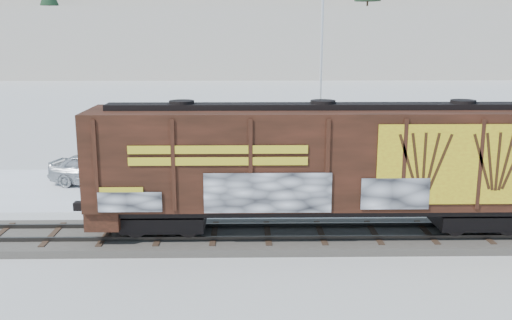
{
  "coord_description": "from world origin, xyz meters",
  "views": [
    {
      "loc": [
        -0.78,
        -20.22,
        7.57
      ],
      "look_at": [
        -0.38,
        3.0,
        2.43
      ],
      "focal_mm": 40.0,
      "sensor_mm": 36.0,
      "label": 1
    }
  ],
  "objects_px": {
    "car_white": "(318,168)",
    "car_silver": "(98,169)",
    "flagpole": "(322,93)",
    "hopper_railcar": "(322,161)",
    "car_dark": "(470,178)"
  },
  "relations": [
    {
      "from": "car_white",
      "to": "car_silver",
      "type": "bearing_deg",
      "value": 101.85
    },
    {
      "from": "flagpole",
      "to": "car_white",
      "type": "xyz_separation_m",
      "value": [
        -0.69,
        -4.03,
        -3.43
      ]
    },
    {
      "from": "hopper_railcar",
      "to": "car_silver",
      "type": "xyz_separation_m",
      "value": [
        -10.3,
        8.02,
        -2.17
      ]
    },
    {
      "from": "flagpole",
      "to": "car_dark",
      "type": "height_order",
      "value": "flagpole"
    },
    {
      "from": "flagpole",
      "to": "car_white",
      "type": "distance_m",
      "value": 5.33
    },
    {
      "from": "car_white",
      "to": "car_dark",
      "type": "height_order",
      "value": "car_white"
    },
    {
      "from": "hopper_railcar",
      "to": "car_dark",
      "type": "height_order",
      "value": "hopper_railcar"
    },
    {
      "from": "hopper_railcar",
      "to": "car_white",
      "type": "height_order",
      "value": "hopper_railcar"
    },
    {
      "from": "hopper_railcar",
      "to": "flagpole",
      "type": "height_order",
      "value": "flagpole"
    },
    {
      "from": "car_white",
      "to": "flagpole",
      "type": "bearing_deg",
      "value": 1.68
    },
    {
      "from": "hopper_railcar",
      "to": "flagpole",
      "type": "relative_size",
      "value": 1.44
    },
    {
      "from": "hopper_railcar",
      "to": "car_dark",
      "type": "relative_size",
      "value": 3.68
    },
    {
      "from": "hopper_railcar",
      "to": "flagpole",
      "type": "distance_m",
      "value": 12.31
    },
    {
      "from": "hopper_railcar",
      "to": "car_dark",
      "type": "distance_m",
      "value": 10.77
    },
    {
      "from": "flagpole",
      "to": "car_silver",
      "type": "distance_m",
      "value": 13.05
    }
  ]
}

